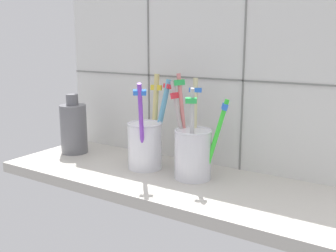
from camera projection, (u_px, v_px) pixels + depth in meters
counter_slab at (162, 181)px, 73.16cm from camera, size 64.00×22.00×2.00cm
tile_wall_back at (195, 61)px, 78.44cm from camera, size 64.00×2.20×45.00cm
toothbrush_cup_left at (146, 142)px, 76.29cm from camera, size 7.73×12.14×18.03cm
toothbrush_cup_right at (193, 150)px, 70.71cm from camera, size 11.66×8.20×18.64cm
ceramic_vase at (74, 128)px, 86.80cm from camera, size 5.76×5.76×13.05cm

